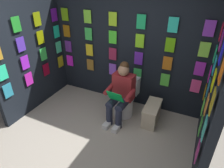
% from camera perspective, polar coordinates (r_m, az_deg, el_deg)
% --- Properties ---
extents(ground_plane, '(30.00, 30.00, 0.00)m').
position_cam_1_polar(ground_plane, '(3.39, -9.15, -20.22)').
color(ground_plane, '#B2A899').
extents(display_wall_back, '(3.36, 0.14, 2.35)m').
position_cam_1_polar(display_wall_back, '(4.11, 4.35, 9.63)').
color(display_wall_back, black).
rests_on(display_wall_back, ground).
extents(display_wall_left, '(0.14, 1.84, 2.35)m').
position_cam_1_polar(display_wall_left, '(3.00, 27.89, -1.81)').
color(display_wall_left, black).
rests_on(display_wall_left, ground).
extents(display_wall_right, '(0.14, 1.84, 2.35)m').
position_cam_1_polar(display_wall_right, '(4.28, -22.52, 8.27)').
color(display_wall_right, black).
rests_on(display_wall_right, ground).
extents(toilet, '(0.42, 0.57, 0.77)m').
position_cam_1_polar(toilet, '(4.02, 3.94, -4.44)').
color(toilet, white).
rests_on(toilet, ground).
extents(person_reading, '(0.55, 0.70, 1.19)m').
position_cam_1_polar(person_reading, '(3.70, 2.56, -2.63)').
color(person_reading, maroon).
rests_on(person_reading, ground).
extents(comic_longbox_near, '(0.28, 0.60, 0.39)m').
position_cam_1_polar(comic_longbox_near, '(3.93, 11.45, -8.27)').
color(comic_longbox_near, beige).
rests_on(comic_longbox_near, ground).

